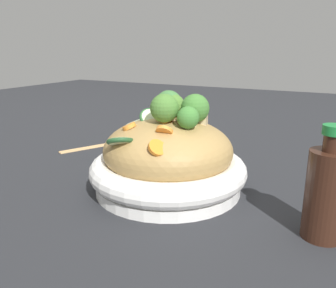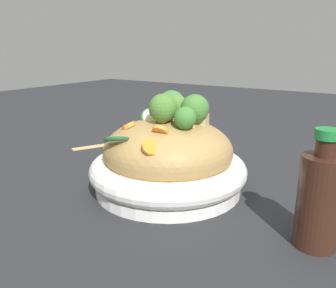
% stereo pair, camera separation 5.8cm
% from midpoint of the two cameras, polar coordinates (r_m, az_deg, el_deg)
% --- Properties ---
extents(ground_plane, '(3.00, 3.00, 0.00)m').
position_cam_midpoint_polar(ground_plane, '(0.61, 2.76, -7.44)').
color(ground_plane, '#26282B').
extents(serving_bowl, '(0.27, 0.27, 0.06)m').
position_cam_midpoint_polar(serving_bowl, '(0.60, 2.79, -4.86)').
color(serving_bowl, white).
rests_on(serving_bowl, ground_plane).
extents(noodle_heap, '(0.22, 0.22, 0.11)m').
position_cam_midpoint_polar(noodle_heap, '(0.58, 2.85, -1.03)').
color(noodle_heap, '#AD884E').
rests_on(noodle_heap, serving_bowl).
extents(broccoli_florets, '(0.12, 0.13, 0.06)m').
position_cam_midpoint_polar(broccoli_florets, '(0.58, 4.42, 5.83)').
color(broccoli_florets, '#9ABB76').
rests_on(broccoli_florets, serving_bowl).
extents(carrot_coins, '(0.12, 0.17, 0.04)m').
position_cam_midpoint_polar(carrot_coins, '(0.55, 1.28, 2.70)').
color(carrot_coins, orange).
rests_on(carrot_coins, serving_bowl).
extents(zucchini_slices, '(0.10, 0.17, 0.05)m').
position_cam_midpoint_polar(zucchini_slices, '(0.59, -2.57, 2.75)').
color(zucchini_slices, beige).
rests_on(zucchini_slices, serving_bowl).
extents(chicken_chunks, '(0.09, 0.06, 0.03)m').
position_cam_midpoint_polar(chicken_chunks, '(0.58, 5.46, 4.25)').
color(chicken_chunks, '#C8B693').
rests_on(chicken_chunks, serving_bowl).
extents(soy_sauce_bottle, '(0.05, 0.05, 0.15)m').
position_cam_midpoint_polar(soy_sauce_bottle, '(0.47, 26.93, -8.09)').
color(soy_sauce_bottle, '#381E14').
rests_on(soy_sauce_bottle, ground_plane).
extents(chopsticks_pair, '(0.11, 0.19, 0.01)m').
position_cam_midpoint_polar(chopsticks_pair, '(0.88, -7.09, 0.15)').
color(chopsticks_pair, tan).
rests_on(chopsticks_pair, ground_plane).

